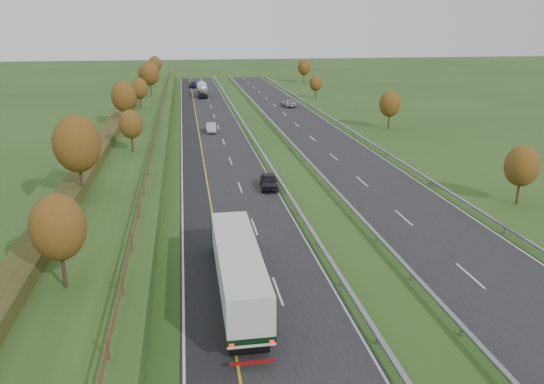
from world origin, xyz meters
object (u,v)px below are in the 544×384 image
at_px(car_dark_near, 269,181).
at_px(car_silver_mid, 211,127).
at_px(car_small_far, 194,85).
at_px(car_oncoming, 288,103).
at_px(box_lorry, 237,266).
at_px(road_tanker, 202,89).

xyz_separation_m(car_dark_near, car_silver_mid, (-4.54, 32.68, -0.03)).
bearing_deg(car_small_far, car_oncoming, -65.72).
relative_size(box_lorry, car_silver_mid, 3.56).
bearing_deg(road_tanker, car_dark_near, -86.96).
height_order(car_silver_mid, car_oncoming, car_silver_mid).
bearing_deg(car_silver_mid, car_dark_near, -80.70).
xyz_separation_m(car_silver_mid, car_small_far, (-1.40, 65.04, 0.00)).
bearing_deg(car_oncoming, road_tanker, -55.16).
height_order(road_tanker, car_small_far, road_tanker).
height_order(box_lorry, road_tanker, box_lorry).
height_order(car_small_far, car_oncoming, car_small_far).
bearing_deg(road_tanker, box_lorry, -90.95).
bearing_deg(car_dark_near, box_lorry, -98.63).
relative_size(box_lorry, car_oncoming, 3.16).
bearing_deg(box_lorry, car_silver_mid, 88.63).
height_order(car_silver_mid, car_small_far, car_small_far).
bearing_deg(box_lorry, car_oncoming, 76.69).
xyz_separation_m(car_dark_near, car_small_far, (-5.94, 97.72, -0.03)).
xyz_separation_m(box_lorry, road_tanker, (1.70, 102.65, -0.47)).
xyz_separation_m(road_tanker, car_dark_near, (4.18, -78.92, -1.04)).
bearing_deg(car_dark_near, road_tanker, 98.33).
relative_size(car_dark_near, car_silver_mid, 1.01).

